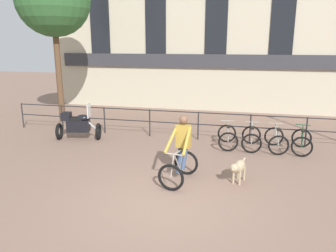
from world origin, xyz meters
TOP-DOWN VIEW (x-y plane):
  - ground_plane at (0.00, 0.00)m, footprint 60.00×60.00m
  - canal_railing at (-0.00, 5.20)m, footprint 15.05×0.05m
  - building_facade at (-0.00, 10.99)m, footprint 18.00×0.72m
  - cyclist_with_bike at (0.13, 1.35)m, footprint 0.86×1.26m
  - dog at (1.59, 1.52)m, footprint 0.43×0.95m
  - parked_motorcycle at (-4.33, 4.13)m, footprint 1.68×0.97m
  - parked_bicycle_near_lamp at (1.12, 4.54)m, footprint 0.77×1.17m
  - parked_bicycle_mid_left at (1.93, 4.54)m, footprint 0.66×1.11m
  - parked_bicycle_mid_right at (2.73, 4.54)m, footprint 0.74×1.15m
  - parked_bicycle_far_end at (3.53, 4.54)m, footprint 0.80×1.19m

SIDE VIEW (x-z plane):
  - ground_plane at x=0.00m, z-range 0.00..0.00m
  - parked_bicycle_far_end at x=3.53m, z-range -0.07..0.79m
  - parked_bicycle_near_lamp at x=1.12m, z-range -0.07..0.79m
  - parked_bicycle_mid_left at x=1.93m, z-range -0.07..0.79m
  - parked_bicycle_mid_right at x=2.73m, z-range -0.07..0.79m
  - dog at x=1.59m, z-range 0.12..0.74m
  - parked_motorcycle at x=-4.33m, z-range -0.11..1.24m
  - canal_railing at x=0.00m, z-range 0.18..1.23m
  - cyclist_with_bike at x=0.13m, z-range -0.09..1.61m
  - building_facade at x=0.00m, z-range -0.02..9.89m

